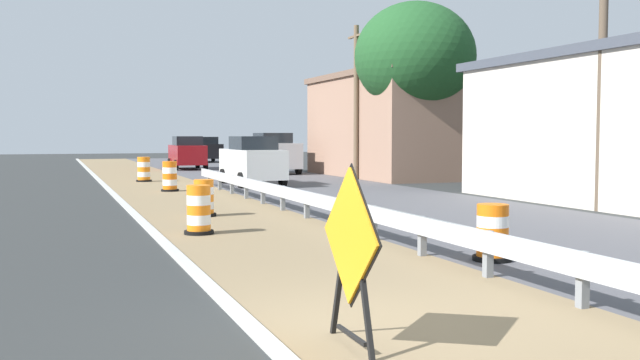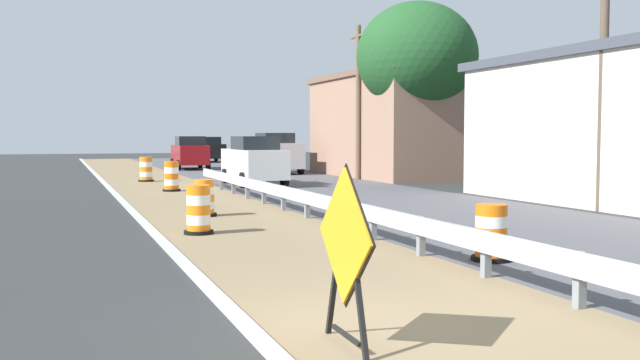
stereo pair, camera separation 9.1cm
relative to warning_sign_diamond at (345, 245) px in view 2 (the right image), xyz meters
The scene contains 18 objects.
ground_plane 1.25m from the warning_sign_diamond, 39.44° to the left, with size 160.00×160.00×0.00m, color #2B2D2D.
median_dirt_strip 1.79m from the warning_sign_diamond, 17.88° to the left, with size 4.11×120.00×0.01m, color #7F6B4C.
curb_near_edge 1.34m from the warning_sign_diamond, 148.84° to the left, with size 0.20×120.00×0.11m, color #ADADA8.
guardrail_median 3.30m from the warning_sign_diamond, ahead, with size 0.18×46.57×0.71m.
warning_sign_diamond is the anchor object (origin of this frame).
traffic_barrel_nearest 5.61m from the warning_sign_diamond, 41.62° to the left, with size 0.66×0.66×0.96m.
traffic_barrel_close 8.69m from the warning_sign_diamond, 88.99° to the left, with size 0.63×0.63×1.05m.
traffic_barrel_mid 12.03m from the warning_sign_diamond, 85.59° to the left, with size 0.64×0.64×0.96m.
traffic_barrel_far 20.79m from the warning_sign_diamond, 86.20° to the left, with size 0.67×0.67×1.14m.
traffic_barrel_farther 26.92m from the warning_sign_diamond, 87.58° to the left, with size 0.71×0.71×1.13m.
car_lead_near_lane 38.68m from the warning_sign_diamond, 82.37° to the left, with size 2.09×4.53×2.06m.
car_trailing_near_lane 32.96m from the warning_sign_diamond, 74.53° to the left, with size 2.14×4.60×2.25m.
car_lead_far_lane 23.53m from the warning_sign_diamond, 77.28° to the left, with size 1.98×4.81×2.08m.
car_mid_far_lane 50.69m from the warning_sign_diamond, 80.11° to the left, with size 2.05×4.28×2.00m.
roadside_shop_far 30.39m from the warning_sign_diamond, 62.43° to the left, with size 6.30×11.38×5.33m.
utility_pole_near 15.29m from the warning_sign_diamond, 39.19° to the left, with size 0.24×1.80×9.12m.
utility_pole_mid 27.47m from the warning_sign_diamond, 66.49° to the left, with size 0.24×1.80×7.34m.
tree_roadside 26.79m from the warning_sign_diamond, 60.62° to the left, with size 5.57×5.57×8.22m.
Camera 2 is at (-3.21, -6.95, 2.11)m, focal length 40.13 mm.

